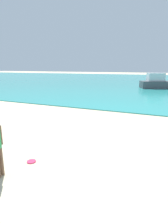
# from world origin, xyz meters

# --- Properties ---
(water) EXTENTS (160.00, 60.00, 0.06)m
(water) POSITION_xyz_m (0.00, 44.35, 0.03)
(water) COLOR teal
(water) RESTS_ON ground
(frisbee) EXTENTS (0.27, 0.27, 0.03)m
(frisbee) POSITION_xyz_m (-1.24, 7.06, 0.01)
(frisbee) COLOR #E51E4C
(frisbee) RESTS_ON ground
(boat_near) EXTENTS (5.97, 3.86, 1.94)m
(boat_near) POSITION_xyz_m (1.61, 29.63, 0.73)
(boat_near) COLOR #4C4C51
(boat_near) RESTS_ON water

